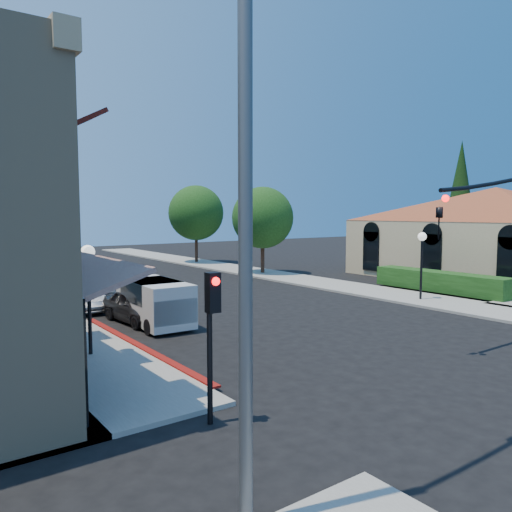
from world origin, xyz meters
TOP-DOWN VIEW (x-y plane):
  - ground at (0.00, 0.00)m, footprint 120.00×120.00m
  - sidewalk_right at (8.75, 27.00)m, footprint 3.50×50.00m
  - curb_red_strip at (-6.90, 8.00)m, footprint 0.25×10.00m
  - mission_building at (21.99, 11.50)m, footprint 30.12×30.12m
  - hedge at (11.70, 9.00)m, footprint 1.40×8.00m
  - conifer_far at (28.00, 18.00)m, footprint 3.20×3.20m
  - street_tree_a at (8.80, 22.00)m, footprint 4.56×4.56m
  - street_tree_b at (8.80, 32.00)m, footprint 4.94×4.94m
  - secondary_signal at (-8.00, 1.41)m, footprint 0.28×0.42m
  - cobra_streetlight at (-9.15, -2.00)m, footprint 3.60×0.25m
  - lamppost_left_near at (-8.50, 8.00)m, footprint 0.44×0.44m
  - lamppost_left_far at (-8.50, 22.00)m, footprint 0.44×0.44m
  - lamppost_right_near at (8.50, 8.00)m, footprint 0.44×0.44m
  - lamppost_right_far at (8.50, 24.00)m, footprint 0.44×0.44m
  - white_van at (-4.95, 10.90)m, footprint 1.97×4.19m
  - parked_car_a at (-5.28, 12.00)m, footprint 1.89×4.09m
  - parked_car_b at (-6.20, 15.84)m, footprint 1.65×3.80m
  - parked_car_c at (-4.80, 20.00)m, footprint 2.04×4.39m
  - parked_car_d at (-5.50, 26.00)m, footprint 2.26×4.68m

SIDE VIEW (x-z plane):
  - ground at x=0.00m, z-range 0.00..0.00m
  - curb_red_strip at x=-6.90m, z-range -0.03..0.03m
  - hedge at x=11.70m, z-range -0.55..0.55m
  - sidewalk_right at x=8.75m, z-range 0.00..0.12m
  - parked_car_b at x=-6.20m, z-range 0.00..1.22m
  - parked_car_c at x=-4.80m, z-range 0.00..1.24m
  - parked_car_d at x=-5.50m, z-range 0.00..1.28m
  - parked_car_a at x=-5.28m, z-range 0.00..1.36m
  - white_van at x=-4.95m, z-range 0.14..1.97m
  - secondary_signal at x=-8.00m, z-range 0.66..3.98m
  - lamppost_left_near at x=-8.50m, z-range 0.95..4.52m
  - lamppost_left_far at x=-8.50m, z-range 0.95..4.52m
  - lamppost_right_near at x=8.50m, z-range 0.95..4.52m
  - lamppost_right_far at x=8.50m, z-range 0.95..4.52m
  - mission_building at x=21.99m, z-range 0.55..6.95m
  - street_tree_a at x=8.80m, z-range 0.95..7.43m
  - street_tree_b at x=8.80m, z-range 1.03..8.05m
  - cobra_streetlight at x=-9.15m, z-range 0.61..9.92m
  - conifer_far at x=28.00m, z-range 0.86..11.86m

